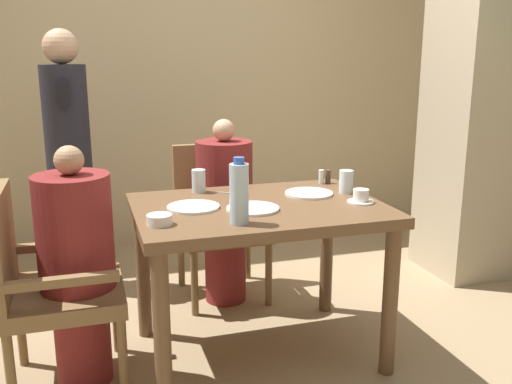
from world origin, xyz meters
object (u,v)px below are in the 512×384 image
Objects in this scene: standing_host at (69,153)px; glass_tall_mid at (199,181)px; teacup_with_saucer at (361,197)px; chair_far_side at (219,214)px; diner_in_far_chair at (225,210)px; plate_main_left at (253,209)px; glass_tall_near at (346,182)px; chair_left_side at (44,281)px; plate_dessert_center at (193,207)px; bowl_small at (159,220)px; diner_in_left_chair at (77,265)px; water_bottle at (239,193)px; plate_main_right at (309,193)px.

standing_host is 1.05m from glass_tall_mid.
chair_far_side is at bearing 117.48° from teacup_with_saucer.
diner_in_far_chair reaches higher than chair_far_side.
plate_main_left is 0.56m from glass_tall_near.
chair_left_side is 0.57× the size of standing_host.
chair_far_side is 3.78× the size of plate_dessert_center.
plate_dessert_center is 2.27× the size of bowl_small.
standing_host is at bearing 91.25° from diner_in_left_chair.
chair_far_side is 0.91m from glass_tall_near.
standing_host is at bearing 122.33° from plate_main_left.
water_bottle is at bearing -64.90° from plate_dessert_center.
diner_in_left_chair is at bearing -174.42° from plate_main_right.
chair_far_side is at bearing 124.16° from glass_tall_near.
chair_far_side is (0.81, 0.79, -0.05)m from diner_in_left_chair.
diner_in_left_chair is at bearing -177.28° from plate_dessert_center.
diner_in_left_chair is at bearing -152.15° from glass_tall_mid.
chair_left_side is 8.59× the size of bowl_small.
plate_main_left is (-0.05, -0.87, 0.26)m from chair_far_side.
teacup_with_saucer is (0.47, -0.76, 0.23)m from diner_in_far_chair.
diner_in_far_chair reaches higher than glass_tall_near.
teacup_with_saucer is at bearing -94.28° from glass_tall_near.
glass_tall_near is (0.19, -0.03, 0.05)m from plate_main_right.
glass_tall_mid is (0.27, 0.50, 0.04)m from bowl_small.
chair_far_side is at bearing 65.63° from glass_tall_mid.
glass_tall_near is (0.01, 0.19, 0.03)m from teacup_with_saucer.
water_bottle reaches higher than glass_tall_near.
plate_dessert_center is 2.05× the size of glass_tall_near.
plate_main_left is at bearing -57.67° from standing_host.
diner_in_left_chair is 0.44m from bowl_small.
bowl_small is at bearing -29.00° from diner_in_left_chair.
teacup_with_saucer is at bearing -4.75° from diner_in_left_chair.
diner_in_far_chair is (0.81, 0.65, 0.00)m from diner_in_left_chair.
plate_main_left is (0.79, -1.24, -0.09)m from standing_host.
bowl_small is at bearing -75.07° from standing_host.
bowl_small is (0.36, -1.35, -0.07)m from standing_host.
standing_host is 1.40m from bowl_small.
diner_in_left_chair is at bearing -176.37° from glass_tall_near.
bowl_small is at bearing -116.17° from chair_far_side.
diner_in_far_chair is at bearing 79.78° from water_bottle.
plate_dessert_center is 0.34m from water_bottle.
plate_main_left is 2.05× the size of glass_tall_near.
plate_main_left is at bearing -94.05° from diner_in_far_chair.
glass_tall_near is at bearing 3.63° from diner_in_left_chair.
glass_tall_near is at bearing 85.72° from teacup_with_saucer.
plate_main_left is 0.25m from water_bottle.
diner_in_far_chair is (-0.00, -0.14, 0.06)m from chair_far_side.
plate_dessert_center is 1.87× the size of teacup_with_saucer.
plate_main_left is at bearing -5.08° from chair_left_side.
chair_left_side is 1.28m from plate_main_right.
teacup_with_saucer is at bearing -4.29° from chair_left_side.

